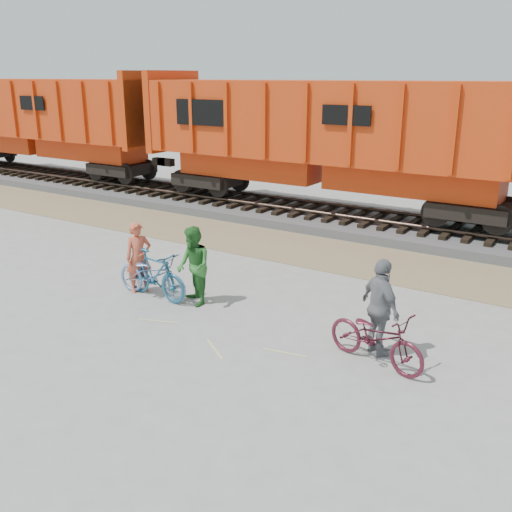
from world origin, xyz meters
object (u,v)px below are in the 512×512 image
(hopper_car_left, at_px, (43,119))
(person_man, at_px, (193,266))
(bicycle_blue, at_px, (152,275))
(bicycle_teal, at_px, (155,275))
(hopper_car_center, at_px, (326,136))
(bicycle_maroon, at_px, (376,337))
(person_solo, at_px, (139,258))
(person_woman, at_px, (380,308))

(hopper_car_left, xyz_separation_m, person_man, (15.98, -8.60, -2.10))
(bicycle_blue, height_order, bicycle_teal, bicycle_teal)
(hopper_car_center, bearing_deg, bicycle_maroon, -58.70)
(bicycle_blue, xyz_separation_m, bicycle_maroon, (5.65, -0.30, -0.01))
(bicycle_blue, distance_m, person_man, 1.18)
(bicycle_blue, height_order, person_solo, person_solo)
(hopper_car_left, xyz_separation_m, person_solo, (14.37, -8.68, -2.15))
(hopper_car_left, bearing_deg, person_man, -28.29)
(bicycle_blue, height_order, person_man, person_man)
(bicycle_teal, distance_m, person_solo, 0.68)
(bicycle_blue, bearing_deg, bicycle_maroon, -93.37)
(hopper_car_center, distance_m, bicycle_teal, 9.13)
(hopper_car_left, height_order, bicycle_blue, hopper_car_left)
(bicycle_maroon, distance_m, person_solo, 6.17)
(hopper_car_left, xyz_separation_m, hopper_car_center, (15.00, 0.00, 0.00))
(hopper_car_center, bearing_deg, person_solo, -94.12)
(hopper_car_center, distance_m, person_woman, 10.44)
(bicycle_maroon, distance_m, person_man, 4.58)
(person_man, relative_size, person_woman, 0.97)
(hopper_car_center, distance_m, bicycle_maroon, 10.91)
(hopper_car_left, relative_size, hopper_car_center, 1.00)
(hopper_car_left, height_order, bicycle_teal, hopper_car_left)
(person_solo, bearing_deg, bicycle_maroon, -60.98)
(person_man, distance_m, person_woman, 4.44)
(bicycle_maroon, xyz_separation_m, person_solo, (-6.15, 0.40, 0.33))
(person_woman, bearing_deg, person_man, 35.34)
(bicycle_maroon, xyz_separation_m, person_woman, (-0.10, 0.40, 0.41))
(person_solo, height_order, person_man, person_man)
(bicycle_teal, bearing_deg, bicycle_maroon, -86.76)
(bicycle_blue, xyz_separation_m, person_man, (1.11, 0.18, 0.37))
(person_man, bearing_deg, bicycle_blue, -138.24)
(hopper_car_center, relative_size, person_solo, 8.22)
(hopper_car_left, height_order, person_solo, hopper_car_left)
(bicycle_teal, bearing_deg, person_solo, 84.69)
(hopper_car_left, xyz_separation_m, person_woman, (20.42, -8.68, -2.07))
(person_solo, bearing_deg, person_man, -54.53)
(hopper_car_left, xyz_separation_m, bicycle_maroon, (20.52, -9.08, -2.48))
(bicycle_teal, bearing_deg, hopper_car_center, 6.00)
(hopper_car_center, relative_size, bicycle_maroon, 7.04)
(person_man, bearing_deg, bicycle_teal, -135.99)
(bicycle_blue, distance_m, person_solo, 0.60)
(bicycle_teal, relative_size, person_solo, 1.12)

